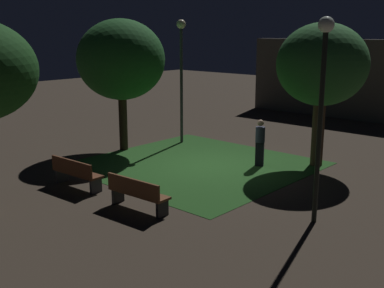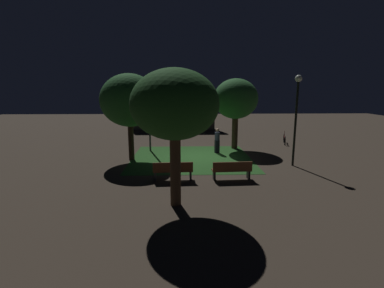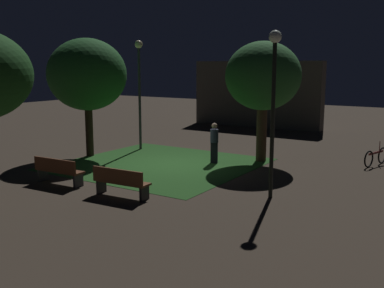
# 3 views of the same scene
# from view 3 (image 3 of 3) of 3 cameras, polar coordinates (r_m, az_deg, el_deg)

# --- Properties ---
(ground_plane) EXTENTS (60.00, 60.00, 0.00)m
(ground_plane) POSITION_cam_3_polar(r_m,az_deg,el_deg) (17.77, -2.70, -2.58)
(ground_plane) COLOR #3D3328
(grass_lawn) EXTENTS (7.08, 6.91, 0.01)m
(grass_lawn) POSITION_cam_3_polar(r_m,az_deg,el_deg) (17.80, -4.14, -2.56)
(grass_lawn) COLOR #23511E
(grass_lawn) RESTS_ON ground
(bench_near_trees) EXTENTS (1.82, 0.57, 0.88)m
(bench_near_trees) POSITION_cam_3_polar(r_m,az_deg,el_deg) (15.33, -16.56, -3.17)
(bench_near_trees) COLOR brown
(bench_near_trees) RESTS_ON ground
(bench_front_right) EXTENTS (1.82, 0.58, 0.88)m
(bench_front_right) POSITION_cam_3_polar(r_m,az_deg,el_deg) (13.46, -9.04, -4.68)
(bench_front_right) COLOR brown
(bench_front_right) RESTS_ON ground
(tree_tall_center) EXTENTS (2.99, 2.99, 4.79)m
(tree_tall_center) POSITION_cam_3_polar(r_m,az_deg,el_deg) (18.20, 8.96, 8.38)
(tree_tall_center) COLOR #423021
(tree_tall_center) RESTS_ON ground
(tree_back_left) EXTENTS (3.29, 3.29, 4.96)m
(tree_back_left) POSITION_cam_3_polar(r_m,az_deg,el_deg) (19.53, -13.11, 8.49)
(tree_back_left) COLOR #2D2116
(tree_back_left) RESTS_ON ground
(lamp_post_near_wall) EXTENTS (0.36, 0.36, 4.80)m
(lamp_post_near_wall) POSITION_cam_3_polar(r_m,az_deg,el_deg) (13.05, 10.27, 7.11)
(lamp_post_near_wall) COLOR black
(lamp_post_near_wall) RESTS_ON ground
(lamp_post_path_center) EXTENTS (0.36, 0.36, 4.95)m
(lamp_post_path_center) POSITION_cam_3_polar(r_m,az_deg,el_deg) (20.76, -6.68, 8.41)
(lamp_post_path_center) COLOR #333338
(lamp_post_path_center) RESTS_ON ground
(bicycle) EXTENTS (0.53, 1.69, 0.93)m
(bicycle) POSITION_cam_3_polar(r_m,az_deg,el_deg) (18.86, 22.18, -1.52)
(bicycle) COLOR black
(bicycle) RESTS_ON ground
(pedestrian) EXTENTS (0.34, 0.32, 1.61)m
(pedestrian) POSITION_cam_3_polar(r_m,az_deg,el_deg) (17.82, 2.83, 0.24)
(pedestrian) COLOR black
(pedestrian) RESTS_ON ground
(building_wall_backdrop) EXTENTS (8.42, 0.80, 4.10)m
(building_wall_backdrop) POSITION_cam_3_polar(r_m,az_deg,el_deg) (28.78, 8.14, 6.25)
(building_wall_backdrop) COLOR #4C4742
(building_wall_backdrop) RESTS_ON ground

